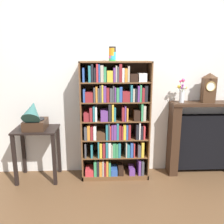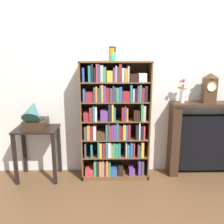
# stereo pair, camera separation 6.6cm
# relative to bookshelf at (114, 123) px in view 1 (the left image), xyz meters

# --- Properties ---
(ground_plane) EXTENTS (7.89, 6.40, 0.02)m
(ground_plane) POSITION_rel_bookshelf_xyz_m (0.01, -0.06, -0.81)
(ground_plane) COLOR brown
(wall_back) EXTENTS (4.89, 0.08, 2.60)m
(wall_back) POSITION_rel_bookshelf_xyz_m (0.13, 0.22, 0.50)
(wall_back) COLOR silver
(wall_back) RESTS_ON ground
(bookshelf) EXTENTS (0.93, 0.33, 1.64)m
(bookshelf) POSITION_rel_bookshelf_xyz_m (0.00, 0.00, 0.00)
(bookshelf) COLOR brown
(bookshelf) RESTS_ON ground
(cup_stack) EXTENTS (0.09, 0.09, 0.18)m
(cup_stack) POSITION_rel_bookshelf_xyz_m (-0.03, 0.01, 0.93)
(cup_stack) COLOR green
(cup_stack) RESTS_ON bookshelf
(side_table_left) EXTENTS (0.58, 0.42, 0.74)m
(side_table_left) POSITION_rel_bookshelf_xyz_m (-1.07, -0.03, -0.26)
(side_table_left) COLOR black
(side_table_left) RESTS_ON ground
(gramophone) EXTENTS (0.28, 0.44, 0.45)m
(gramophone) POSITION_rel_bookshelf_xyz_m (-1.07, -0.08, 0.12)
(gramophone) COLOR #382316
(gramophone) RESTS_ON side_table_left
(fireplace_mantel) EXTENTS (1.06, 0.26, 1.07)m
(fireplace_mantel) POSITION_rel_bookshelf_xyz_m (1.33, 0.07, -0.27)
(fireplace_mantel) COLOR #382316
(fireplace_mantel) RESTS_ON ground
(mantel_clock) EXTENTS (0.17, 0.12, 0.41)m
(mantel_clock) POSITION_rel_bookshelf_xyz_m (1.30, 0.05, 0.47)
(mantel_clock) COLOR #472D1C
(mantel_clock) RESTS_ON fireplace_mantel
(flower_vase) EXTENTS (0.12, 0.16, 0.34)m
(flower_vase) POSITION_rel_bookshelf_xyz_m (0.93, 0.05, 0.42)
(flower_vase) COLOR silver
(flower_vase) RESTS_ON fireplace_mantel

